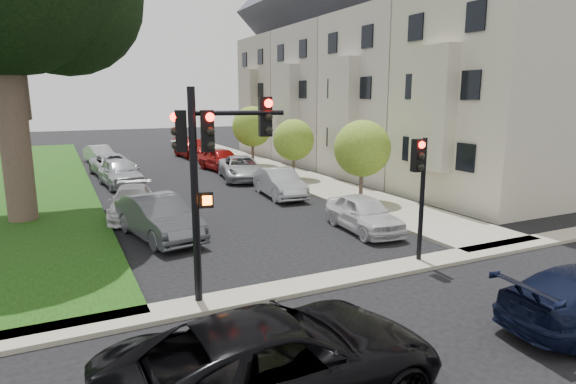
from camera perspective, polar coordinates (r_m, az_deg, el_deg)
name	(u,v)px	position (r m, az deg, el deg)	size (l,w,h in m)	color
ground	(378,310)	(12.11, 10.66, -13.58)	(140.00, 140.00, 0.00)	black
grass_strip	(16,181)	(33.22, -29.54, 1.18)	(8.00, 44.00, 0.12)	#153409
sidewalk_right	(258,165)	(35.75, -3.53, 3.25)	(3.50, 44.00, 0.12)	gray
sidewalk_cross	(335,280)	(13.61, 5.60, -10.30)	(60.00, 1.00, 0.12)	gray
house_a	(498,55)	(25.48, 23.66, 14.62)	(7.70, 7.55, 15.97)	#B8AE9A
house_b	(397,65)	(30.94, 12.79, 14.52)	(7.70, 7.55, 15.97)	#A49C90
house_c	(333,70)	(37.11, 5.36, 14.16)	(7.70, 7.55, 15.97)	beige
house_d	(289,74)	(43.70, 0.13, 13.77)	(7.70, 7.55, 15.97)	gray
small_tree_a	(362,149)	(22.77, 8.78, 5.11)	(2.66, 2.66, 3.98)	#3C2E26
small_tree_b	(294,140)	(28.96, 0.66, 6.20)	(2.48, 2.48, 3.72)	#3C2E26
small_tree_c	(252,127)	(34.98, -4.24, 7.74)	(2.91, 2.91, 4.36)	#3C2E26
traffic_signal_main	(210,157)	(11.56, -9.20, 4.10)	(2.58, 0.71, 5.27)	black
traffic_signal_secondary	(420,177)	(14.79, 15.36, 1.69)	(0.48, 0.39, 3.86)	black
car_cross_near	(278,361)	(8.34, -1.25, -19.37)	(2.66, 5.77, 1.60)	black
car_parked_0	(364,213)	(18.46, 8.97, -2.53)	(1.62, 4.04, 1.38)	silver
car_parked_1	(280,183)	(24.43, -0.98, 1.08)	(1.53, 4.38, 1.44)	#999BA0
car_parked_2	(242,168)	(29.71, -5.53, 2.85)	(2.38, 5.16, 1.43)	#999BA0
car_parked_3	(222,159)	(33.42, -7.88, 3.87)	(1.87, 4.64, 1.58)	maroon
car_parked_4	(194,148)	(40.93, -11.08, 5.11)	(2.21, 5.43, 1.58)	maroon
car_parked_5	(159,217)	(17.90, -15.08, -2.93)	(1.64, 4.70, 1.55)	#3F4247
car_parked_6	(132,202)	(21.37, -17.95, -1.16)	(1.81, 4.44, 1.29)	silver
car_parked_7	(120,172)	(28.93, -19.24, 2.22)	(1.90, 4.72, 1.61)	#999BA0
car_parked_8	(113,165)	(32.97, -20.03, 3.01)	(2.28, 4.95, 1.38)	#999BA0
car_parked_9	(100,154)	(39.57, -21.40, 4.17)	(1.43, 4.09, 1.35)	#999BA0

